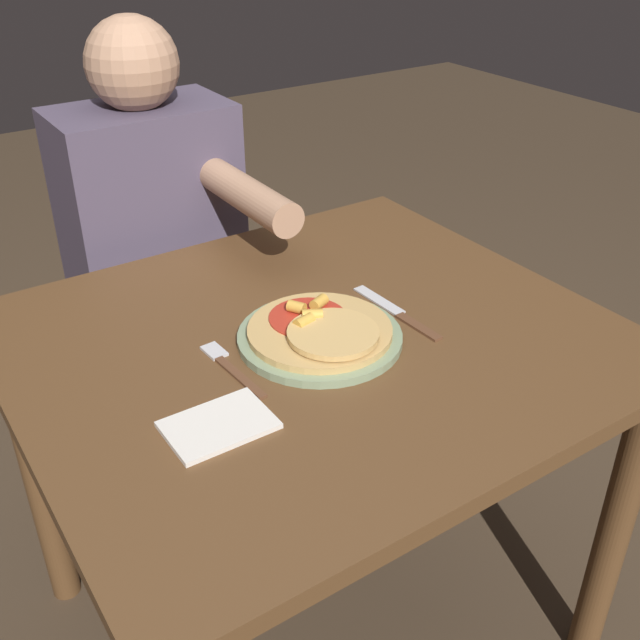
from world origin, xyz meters
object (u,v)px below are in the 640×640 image
at_px(fork, 229,366).
at_px(person_diner, 156,241).
at_px(plate, 320,337).
at_px(pizza, 322,329).
at_px(dining_table, 313,392).
at_px(knife, 398,313).

relative_size(fork, person_diner, 0.15).
distance_m(plate, pizza, 0.02).
relative_size(dining_table, knife, 4.38).
bearing_deg(pizza, plate, 89.88).
bearing_deg(fork, person_diner, 77.80).
distance_m(pizza, person_diner, 0.64).
bearing_deg(dining_table, knife, -8.92).
height_order(dining_table, pizza, pizza).
bearing_deg(knife, pizza, -179.62).
bearing_deg(fork, knife, -3.11).
xyz_separation_m(fork, person_diner, (0.13, 0.61, -0.05)).
distance_m(dining_table, pizza, 0.15).
distance_m(plate, knife, 0.16).
bearing_deg(knife, fork, 176.89).
xyz_separation_m(fork, knife, (0.32, -0.02, 0.00)).
xyz_separation_m(pizza, knife, (0.16, 0.00, -0.02)).
relative_size(pizza, knife, 1.08).
relative_size(plate, person_diner, 0.24).
bearing_deg(plate, knife, -1.31).
xyz_separation_m(dining_table, fork, (-0.16, -0.01, 0.12)).
height_order(pizza, fork, pizza).
bearing_deg(pizza, fork, 173.42).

